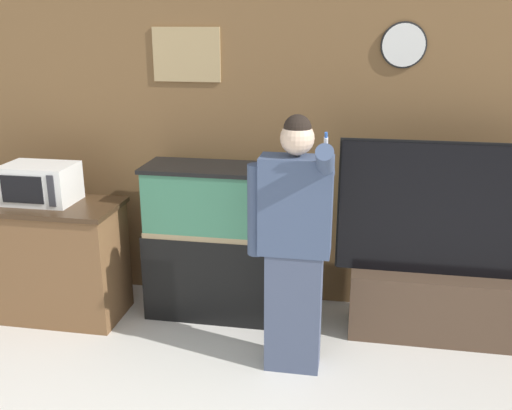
% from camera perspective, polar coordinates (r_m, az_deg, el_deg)
% --- Properties ---
extents(wall_back_paneled, '(10.00, 0.08, 2.60)m').
position_cam_1_polar(wall_back_paneled, '(4.45, 0.83, 6.32)').
color(wall_back_paneled, brown).
rests_on(wall_back_paneled, ground_plane).
extents(counter_island, '(1.48, 0.56, 0.91)m').
position_cam_1_polar(counter_island, '(4.75, -21.77, -4.94)').
color(counter_island, brown).
rests_on(counter_island, ground_plane).
extents(microwave, '(0.52, 0.36, 0.29)m').
position_cam_1_polar(microwave, '(4.51, -20.78, 2.04)').
color(microwave, white).
rests_on(microwave, counter_island).
extents(aquarium_on_stand, '(1.16, 0.45, 1.19)m').
position_cam_1_polar(aquarium_on_stand, '(4.35, -3.34, -3.71)').
color(aquarium_on_stand, black).
rests_on(aquarium_on_stand, ground_plane).
extents(tv_on_stand, '(1.48, 0.40, 1.44)m').
position_cam_1_polar(tv_on_stand, '(4.31, 17.76, -7.36)').
color(tv_on_stand, '#4C3828').
rests_on(tv_on_stand, ground_plane).
extents(person_standing, '(0.53, 0.40, 1.68)m').
position_cam_1_polar(person_standing, '(3.56, 3.76, -3.87)').
color(person_standing, '#424C66').
rests_on(person_standing, ground_plane).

